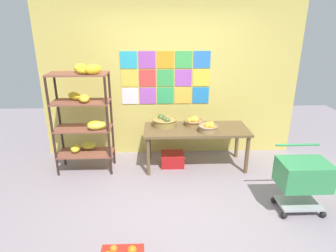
# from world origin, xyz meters

# --- Properties ---
(ground) EXTENTS (9.28, 9.28, 0.00)m
(ground) POSITION_xyz_m (0.00, 0.00, 0.00)
(ground) COLOR gray
(back_wall_with_art) EXTENTS (4.36, 0.07, 2.98)m
(back_wall_with_art) POSITION_xyz_m (-0.00, 1.67, 1.49)
(back_wall_with_art) COLOR #CEB956
(back_wall_with_art) RESTS_ON ground
(banana_shelf_unit) EXTENTS (0.86, 0.47, 1.70)m
(banana_shelf_unit) POSITION_xyz_m (-1.34, 1.02, 0.97)
(banana_shelf_unit) COLOR #341F1C
(banana_shelf_unit) RESTS_ON ground
(display_table) EXTENTS (1.65, 0.70, 0.66)m
(display_table) POSITION_xyz_m (0.38, 1.09, 0.58)
(display_table) COLOR brown
(display_table) RESTS_ON ground
(fruit_basket_centre) EXTENTS (0.40, 0.40, 0.18)m
(fruit_basket_centre) POSITION_xyz_m (-0.12, 1.22, 0.73)
(fruit_basket_centre) COLOR olive
(fruit_basket_centre) RESTS_ON display_table
(fruit_basket_left) EXTENTS (0.32, 0.32, 0.16)m
(fruit_basket_left) POSITION_xyz_m (0.36, 1.22, 0.73)
(fruit_basket_left) COLOR olive
(fruit_basket_left) RESTS_ON display_table
(fruit_basket_back_left) EXTENTS (0.30, 0.30, 0.16)m
(fruit_basket_back_left) POSITION_xyz_m (0.55, 0.92, 0.73)
(fruit_basket_back_left) COLOR #977D4C
(fruit_basket_back_left) RESTS_ON display_table
(produce_crate_under_table) EXTENTS (0.37, 0.31, 0.21)m
(produce_crate_under_table) POSITION_xyz_m (0.01, 1.11, 0.11)
(produce_crate_under_table) COLOR #B0181A
(produce_crate_under_table) RESTS_ON ground
(shopping_cart) EXTENTS (0.58, 0.46, 0.81)m
(shopping_cart) POSITION_xyz_m (1.53, -0.17, 0.48)
(shopping_cart) COLOR black
(shopping_cart) RESTS_ON ground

